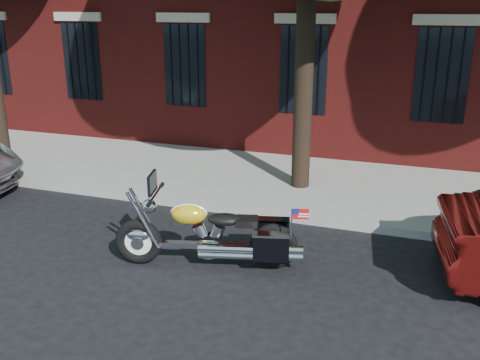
% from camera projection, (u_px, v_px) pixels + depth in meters
% --- Properties ---
extents(ground, '(120.00, 120.00, 0.00)m').
position_uv_depth(ground, '(227.00, 247.00, 8.46)').
color(ground, black).
rests_on(ground, ground).
extents(curb, '(40.00, 0.16, 0.15)m').
position_uv_depth(curb, '(253.00, 212.00, 9.68)').
color(curb, gray).
rests_on(curb, ground).
extents(sidewalk, '(40.00, 3.60, 0.15)m').
position_uv_depth(sidewalk, '(281.00, 181.00, 11.36)').
color(sidewalk, gray).
rests_on(sidewalk, ground).
extents(motorcycle, '(2.80, 1.22, 1.41)m').
position_uv_depth(motorcycle, '(215.00, 237.00, 7.69)').
color(motorcycle, black).
rests_on(motorcycle, ground).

